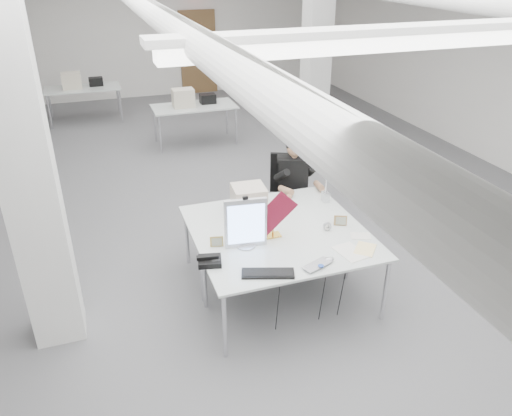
{
  "coord_description": "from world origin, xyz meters",
  "views": [
    {
      "loc": [
        -1.71,
        -6.34,
        3.4
      ],
      "look_at": [
        -0.24,
        -2.0,
        1.04
      ],
      "focal_mm": 35.0,
      "sensor_mm": 36.0,
      "label": 1
    }
  ],
  "objects_px": {
    "desk_main": "(295,253)",
    "architect_lamp": "(337,177)",
    "laptop": "(321,267)",
    "beige_monitor": "(249,201)",
    "office_chair": "(292,194)",
    "seated_person": "(294,172)",
    "desk_phone": "(210,261)",
    "bankers_lamp": "(273,222)",
    "monitor": "(246,223)"
  },
  "relations": [
    {
      "from": "desk_main",
      "to": "architect_lamp",
      "type": "height_order",
      "value": "architect_lamp"
    },
    {
      "from": "laptop",
      "to": "architect_lamp",
      "type": "distance_m",
      "value": 1.28
    },
    {
      "from": "beige_monitor",
      "to": "desk_main",
      "type": "bearing_deg",
      "value": -74.4
    },
    {
      "from": "office_chair",
      "to": "seated_person",
      "type": "relative_size",
      "value": 1.42
    },
    {
      "from": "desk_main",
      "to": "architect_lamp",
      "type": "relative_size",
      "value": 2.15
    },
    {
      "from": "office_chair",
      "to": "beige_monitor",
      "type": "xyz_separation_m",
      "value": [
        -0.82,
        -0.69,
        0.36
      ]
    },
    {
      "from": "seated_person",
      "to": "beige_monitor",
      "type": "distance_m",
      "value": 1.04
    },
    {
      "from": "office_chair",
      "to": "desk_phone",
      "type": "relative_size",
      "value": 5.14
    },
    {
      "from": "bankers_lamp",
      "to": "desk_phone",
      "type": "xyz_separation_m",
      "value": [
        -0.75,
        -0.29,
        -0.14
      ]
    },
    {
      "from": "laptop",
      "to": "bankers_lamp",
      "type": "xyz_separation_m",
      "value": [
        -0.22,
        0.71,
        0.16
      ]
    },
    {
      "from": "architect_lamp",
      "to": "beige_monitor",
      "type": "bearing_deg",
      "value": 147.22
    },
    {
      "from": "seated_person",
      "to": "office_chair",
      "type": "bearing_deg",
      "value": 112.99
    },
    {
      "from": "desk_main",
      "to": "desk_phone",
      "type": "bearing_deg",
      "value": 175.11
    },
    {
      "from": "beige_monitor",
      "to": "seated_person",
      "type": "bearing_deg",
      "value": 42.45
    },
    {
      "from": "desk_phone",
      "to": "desk_main",
      "type": "bearing_deg",
      "value": 7.77
    },
    {
      "from": "office_chair",
      "to": "bankers_lamp",
      "type": "distance_m",
      "value": 1.49
    },
    {
      "from": "seated_person",
      "to": "laptop",
      "type": "height_order",
      "value": "seated_person"
    },
    {
      "from": "desk_main",
      "to": "monitor",
      "type": "xyz_separation_m",
      "value": [
        -0.42,
        0.27,
        0.28
      ]
    },
    {
      "from": "office_chair",
      "to": "laptop",
      "type": "relative_size",
      "value": 3.61
    },
    {
      "from": "laptop",
      "to": "desk_phone",
      "type": "distance_m",
      "value": 1.05
    },
    {
      "from": "office_chair",
      "to": "bankers_lamp",
      "type": "bearing_deg",
      "value": -97.63
    },
    {
      "from": "desk_phone",
      "to": "architect_lamp",
      "type": "relative_size",
      "value": 0.26
    },
    {
      "from": "monitor",
      "to": "desk_phone",
      "type": "height_order",
      "value": "monitor"
    },
    {
      "from": "monitor",
      "to": "beige_monitor",
      "type": "relative_size",
      "value": 1.47
    },
    {
      "from": "bankers_lamp",
      "to": "desk_phone",
      "type": "relative_size",
      "value": 1.56
    },
    {
      "from": "desk_main",
      "to": "seated_person",
      "type": "relative_size",
      "value": 2.27
    },
    {
      "from": "monitor",
      "to": "office_chair",
      "type": "bearing_deg",
      "value": 58.83
    },
    {
      "from": "monitor",
      "to": "bankers_lamp",
      "type": "relative_size",
      "value": 1.53
    },
    {
      "from": "seated_person",
      "to": "desk_phone",
      "type": "height_order",
      "value": "seated_person"
    },
    {
      "from": "bankers_lamp",
      "to": "architect_lamp",
      "type": "bearing_deg",
      "value": 27.15
    },
    {
      "from": "beige_monitor",
      "to": "office_chair",
      "type": "bearing_deg",
      "value": 44.56
    },
    {
      "from": "desk_main",
      "to": "bankers_lamp",
      "type": "distance_m",
      "value": 0.42
    },
    {
      "from": "laptop",
      "to": "desk_phone",
      "type": "height_order",
      "value": "desk_phone"
    },
    {
      "from": "laptop",
      "to": "beige_monitor",
      "type": "bearing_deg",
      "value": 82.5
    },
    {
      "from": "seated_person",
      "to": "desk_phone",
      "type": "relative_size",
      "value": 3.61
    },
    {
      "from": "office_chair",
      "to": "seated_person",
      "type": "bearing_deg",
      "value": -67.01
    },
    {
      "from": "bankers_lamp",
      "to": "architect_lamp",
      "type": "relative_size",
      "value": 0.41
    },
    {
      "from": "monitor",
      "to": "beige_monitor",
      "type": "bearing_deg",
      "value": 76.65
    },
    {
      "from": "office_chair",
      "to": "architect_lamp",
      "type": "bearing_deg",
      "value": -58.31
    },
    {
      "from": "desk_main",
      "to": "seated_person",
      "type": "xyz_separation_m",
      "value": [
        0.64,
        1.55,
        0.16
      ]
    },
    {
      "from": "bankers_lamp",
      "to": "seated_person",
      "type": "bearing_deg",
      "value": 65.92
    },
    {
      "from": "laptop",
      "to": "beige_monitor",
      "type": "relative_size",
      "value": 0.87
    },
    {
      "from": "monitor",
      "to": "laptop",
      "type": "xyz_separation_m",
      "value": [
        0.54,
        -0.61,
        -0.25
      ]
    },
    {
      "from": "monitor",
      "to": "bankers_lamp",
      "type": "distance_m",
      "value": 0.35
    },
    {
      "from": "bankers_lamp",
      "to": "architect_lamp",
      "type": "xyz_separation_m",
      "value": [
        0.88,
        0.31,
        0.25
      ]
    },
    {
      "from": "architect_lamp",
      "to": "laptop",
      "type": "bearing_deg",
      "value": -141.72
    },
    {
      "from": "desk_main",
      "to": "monitor",
      "type": "height_order",
      "value": "monitor"
    },
    {
      "from": "seated_person",
      "to": "architect_lamp",
      "type": "bearing_deg",
      "value": -57.82
    },
    {
      "from": "desk_phone",
      "to": "beige_monitor",
      "type": "bearing_deg",
      "value": 64.33
    },
    {
      "from": "bankers_lamp",
      "to": "desk_phone",
      "type": "bearing_deg",
      "value": -151.16
    }
  ]
}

